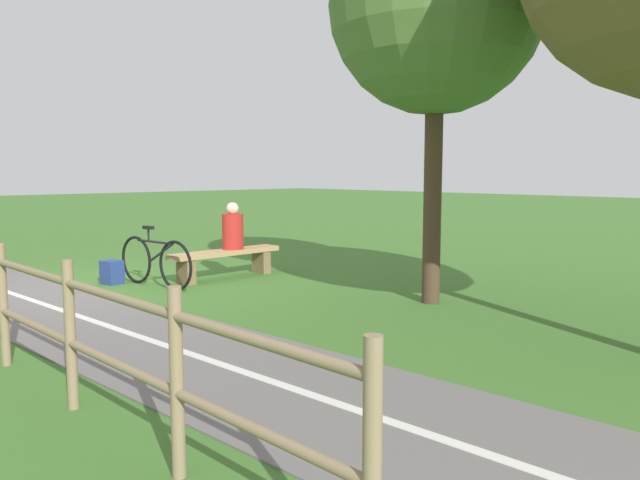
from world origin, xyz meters
name	(u,v)px	position (x,y,z in m)	size (l,w,h in m)	color
ground_plane	(108,287)	(0.00, 0.00, 0.00)	(80.00, 80.00, 0.00)	#3D6B28
paved_path	(194,356)	(0.97, 4.00, 0.01)	(1.97, 36.00, 0.02)	#66605E
path_centre_line	(194,355)	(0.97, 4.00, 0.02)	(0.10, 32.00, 0.00)	silver
bench	(225,258)	(-1.75, 0.62, 0.33)	(2.01, 0.39, 0.47)	#A88456
person_seated	(233,229)	(-1.91, 0.62, 0.81)	(0.35, 0.35, 0.78)	#B2231E
bicycle	(155,261)	(-0.53, 0.51, 0.39)	(0.27, 1.73, 0.93)	black
backpack	(112,272)	(-0.16, -0.18, 0.18)	(0.34, 0.34, 0.37)	navy
tree_by_path	(436,7)	(-2.65, 4.11, 3.86)	(2.77, 2.77, 5.26)	#473323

